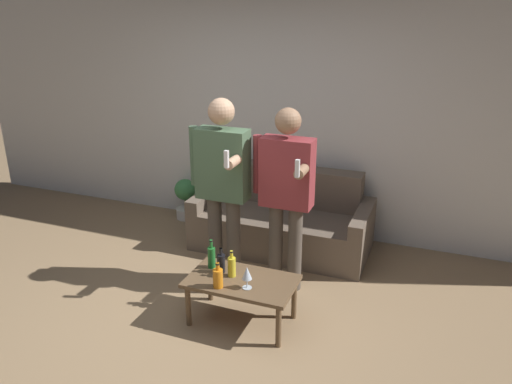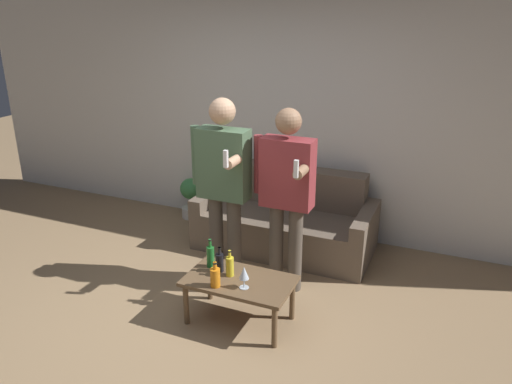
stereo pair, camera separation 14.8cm
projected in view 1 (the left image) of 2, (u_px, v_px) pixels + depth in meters
ground_plane at (178, 335)px, 3.90m from camera, size 16.00×16.00×0.00m
wall_back at (275, 110)px, 5.40m from camera, size 8.00×0.06×2.70m
couch at (283, 221)px, 5.26m from camera, size 1.81×0.84×0.81m
coffee_table at (242, 285)px, 3.95m from camera, size 0.86×0.50×0.39m
bottle_orange at (218, 278)px, 3.80m from camera, size 0.08×0.08×0.21m
bottle_green at (221, 263)px, 4.02m from camera, size 0.07×0.07×0.21m
bottle_dark at (212, 257)px, 4.08m from camera, size 0.06×0.06×0.25m
bottle_yellow at (232, 266)px, 3.95m from camera, size 0.06×0.06×0.22m
wine_glass_near at (247, 274)px, 3.77m from camera, size 0.08×0.08×0.18m
person_standing_left at (222, 179)px, 4.33m from camera, size 0.54×0.44×1.70m
person_standing_right at (286, 188)px, 4.24m from camera, size 0.53×0.43×1.65m
potted_plant at (185, 197)px, 5.95m from camera, size 0.25×0.25×0.49m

